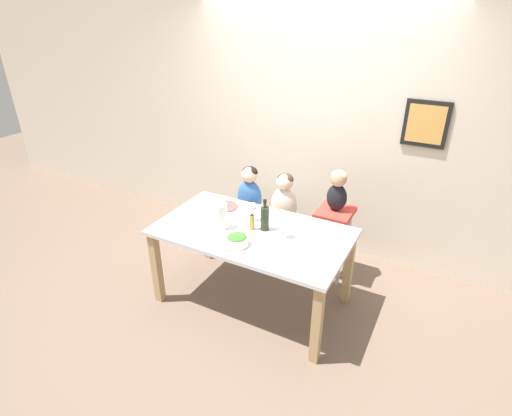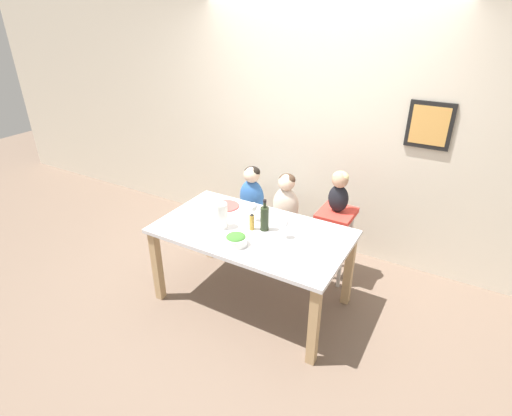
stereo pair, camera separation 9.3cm
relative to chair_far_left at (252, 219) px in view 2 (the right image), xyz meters
The scene contains 17 objects.
ground_plane 0.91m from the chair_far_left, 59.43° to the right, with size 14.00×14.00×0.00m, color #705B4C.
wall_back 1.19m from the chair_far_left, 54.07° to the left, with size 10.00×0.09×2.70m.
dining_table 0.86m from the chair_far_left, 59.43° to the right, with size 1.64×0.92×0.75m.
chair_far_left is the anchor object (origin of this frame).
chair_far_center 0.39m from the chair_far_left, ahead, with size 0.38×0.43×0.48m.
chair_right_highchair 0.93m from the chair_far_left, ahead, with size 0.32×0.36×0.74m.
person_child_left 0.34m from the chair_far_left, 90.00° to the left, with size 0.27×0.18×0.52m.
person_child_center 0.52m from the chair_far_left, ahead, with size 0.27×0.18×0.52m.
person_baby_right 1.08m from the chair_far_left, ahead, with size 0.19×0.15×0.39m.
wine_bottle 0.94m from the chair_far_left, 51.97° to the right, with size 0.07×0.07×0.28m.
paper_towel_roll 0.93m from the chair_far_left, 78.48° to the right, with size 0.11×0.11×0.22m.
wine_glass_near 1.09m from the chair_far_left, 44.04° to the right, with size 0.07×0.07×0.18m.
wine_glass_far 0.80m from the chair_far_left, 58.17° to the right, with size 0.07×0.07×0.18m.
salad_bowl_large 1.12m from the chair_far_left, 66.37° to the right, with size 0.18×0.18×0.09m.
dinner_plate_front_left 0.95m from the chair_far_left, 97.96° to the right, with size 0.24×0.24×0.01m.
dinner_plate_back_left 0.56m from the chair_far_left, 92.31° to the right, with size 0.24×0.24×0.01m.
condiment_bottle_hot_sauce 0.91m from the chair_far_left, 59.47° to the right, with size 0.04×0.04×0.16m.
Camera 2 is at (1.49, -2.52, 2.45)m, focal length 28.00 mm.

